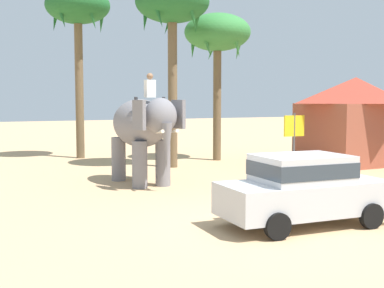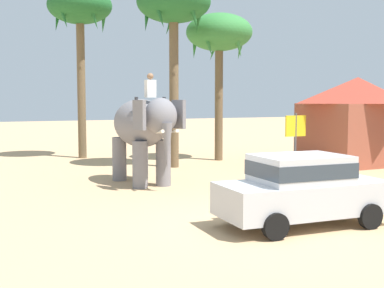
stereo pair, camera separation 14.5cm
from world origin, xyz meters
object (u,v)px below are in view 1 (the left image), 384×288
object	(u,v)px
palm_tree_behind_elephant	(78,11)
palm_tree_near_hut	(172,7)
signboard_yellow	(294,130)
roadside_hut	(355,118)
car_sedan_foreground	(303,187)
elephant_with_mahout	(143,128)
palm_tree_left_of_road	(217,36)

from	to	relation	value
palm_tree_behind_elephant	palm_tree_near_hut	size ratio (longest dim) A/B	1.06
palm_tree_behind_elephant	signboard_yellow	bearing A→B (deg)	-45.67
palm_tree_near_hut	roadside_hut	distance (m)	9.75
signboard_yellow	car_sedan_foreground	bearing A→B (deg)	-124.23
palm_tree_behind_elephant	roadside_hut	distance (m)	14.39
elephant_with_mahout	palm_tree_near_hut	distance (m)	6.73
elephant_with_mahout	palm_tree_behind_elephant	size ratio (longest dim) A/B	0.46
elephant_with_mahout	roadside_hut	bearing A→B (deg)	7.40
car_sedan_foreground	roadside_hut	size ratio (longest dim) A/B	0.80
elephant_with_mahout	palm_tree_near_hut	xyz separation A→B (m)	(2.65, 3.72, 4.95)
elephant_with_mahout	palm_tree_left_of_road	distance (m)	8.68
roadside_hut	palm_tree_behind_elephant	bearing A→B (deg)	146.08
palm_tree_behind_elephant	car_sedan_foreground	bearing A→B (deg)	-83.42
palm_tree_behind_elephant	palm_tree_near_hut	distance (m)	5.97
palm_tree_near_hut	signboard_yellow	xyz separation A→B (m)	(4.59, -2.57, -5.25)
signboard_yellow	palm_tree_near_hut	bearing A→B (deg)	150.72
roadside_hut	elephant_with_mahout	bearing A→B (deg)	-172.60
elephant_with_mahout	palm_tree_behind_elephant	world-z (taller)	palm_tree_behind_elephant
car_sedan_foreground	roadside_hut	world-z (taller)	roadside_hut
elephant_with_mahout	car_sedan_foreground	bearing A→B (deg)	-77.95
palm_tree_behind_elephant	palm_tree_left_of_road	size ratio (longest dim) A/B	1.20
car_sedan_foreground	roadside_hut	bearing A→B (deg)	42.96
car_sedan_foreground	elephant_with_mahout	size ratio (longest dim) A/B	1.05
palm_tree_left_of_road	car_sedan_foreground	bearing A→B (deg)	-108.09
palm_tree_near_hut	roadside_hut	xyz separation A→B (m)	(8.16, -2.32, -4.81)
palm_tree_left_of_road	roadside_hut	bearing A→B (deg)	-36.48
car_sedan_foreground	palm_tree_near_hut	distance (m)	12.54
elephant_with_mahout	palm_tree_left_of_road	bearing A→B (deg)	43.04
elephant_with_mahout	palm_tree_near_hut	world-z (taller)	palm_tree_near_hut
car_sedan_foreground	roadside_hut	distance (m)	12.72
elephant_with_mahout	palm_tree_behind_elephant	distance (m)	10.39
palm_tree_behind_elephant	signboard_yellow	xyz separation A→B (m)	(7.55, -7.73, -5.68)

